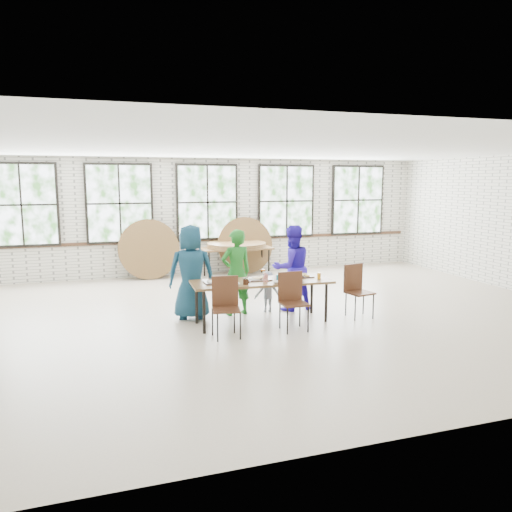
{
  "coord_description": "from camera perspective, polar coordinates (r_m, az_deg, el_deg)",
  "views": [
    {
      "loc": [
        -2.86,
        -8.29,
        2.45
      ],
      "look_at": [
        0.0,
        0.4,
        1.05
      ],
      "focal_mm": 35.0,
      "sensor_mm": 36.0,
      "label": 1
    }
  ],
  "objects": [
    {
      "name": "chair_near_right",
      "position": [
        8.25,
        4.13,
        -4.57
      ],
      "size": [
        0.43,
        0.42,
        0.95
      ],
      "rotation": [
        0.0,
        0.0,
        -0.03
      ],
      "color": "#4B2A19",
      "rests_on": "ground"
    },
    {
      "name": "adult_teal",
      "position": [
        8.87,
        -7.4,
        -1.82
      ],
      "size": [
        0.93,
        0.72,
        1.68
      ],
      "primitive_type": "imported",
      "rotation": [
        0.0,
        0.0,
        2.89
      ],
      "color": "navy",
      "rests_on": "ground"
    },
    {
      "name": "storage_table",
      "position": [
        12.72,
        -2.25,
        0.72
      ],
      "size": [
        1.81,
        0.77,
        0.74
      ],
      "rotation": [
        0.0,
        0.0,
        -0.01
      ],
      "color": "brown",
      "rests_on": "ground"
    },
    {
      "name": "chair_spare",
      "position": [
        9.17,
        11.4,
        -3.37
      ],
      "size": [
        0.49,
        0.48,
        0.95
      ],
      "rotation": [
        0.0,
        0.0,
        0.2
      ],
      "color": "#4B2A19",
      "rests_on": "ground"
    },
    {
      "name": "round_tops_leaning",
      "position": [
        12.78,
        -8.43,
        0.89
      ],
      "size": [
        4.0,
        0.43,
        1.49
      ],
      "color": "brown",
      "rests_on": "ground"
    },
    {
      "name": "toddler",
      "position": [
        9.33,
        1.34,
        -4.09
      ],
      "size": [
        0.54,
        0.37,
        0.77
      ],
      "primitive_type": "imported",
      "rotation": [
        0.0,
        0.0,
        2.96
      ],
      "color": "#142540",
      "rests_on": "ground"
    },
    {
      "name": "adult_green",
      "position": [
        9.07,
        -2.28,
        -1.87
      ],
      "size": [
        0.62,
        0.45,
        1.57
      ],
      "primitive_type": "imported",
      "rotation": [
        0.0,
        0.0,
        3.27
      ],
      "color": "#1D7022",
      "rests_on": "ground"
    },
    {
      "name": "adult_blue",
      "position": [
        9.42,
        4.11,
        -1.36
      ],
      "size": [
        0.84,
        0.68,
        1.61
      ],
      "primitive_type": "imported",
      "rotation": [
        0.0,
        0.0,
        3.23
      ],
      "color": "#321CC8",
      "rests_on": "ground"
    },
    {
      "name": "tabletop_clutter",
      "position": [
        8.55,
        1.5,
        -2.67
      ],
      "size": [
        2.02,
        0.63,
        0.11
      ],
      "color": "black",
      "rests_on": "dining_table"
    },
    {
      "name": "room",
      "position": [
        13.05,
        -5.59,
        5.93
      ],
      "size": [
        12.0,
        12.0,
        12.0
      ],
      "color": "#BDAE96",
      "rests_on": "ground"
    },
    {
      "name": "chair_near_left",
      "position": [
        7.89,
        -3.5,
        -5.19
      ],
      "size": [
        0.49,
        0.48,
        0.95
      ],
      "rotation": [
        0.0,
        0.0,
        -0.18
      ],
      "color": "#4B2A19",
      "rests_on": "ground"
    },
    {
      "name": "dining_table",
      "position": [
        8.56,
        0.66,
        -3.17
      ],
      "size": [
        2.44,
        0.92,
        0.74
      ],
      "rotation": [
        0.0,
        0.0,
        -0.05
      ],
      "color": "brown",
      "rests_on": "ground"
    },
    {
      "name": "round_tops_stacked",
      "position": [
        12.7,
        -2.25,
        1.25
      ],
      "size": [
        1.5,
        1.5,
        0.13
      ],
      "color": "brown",
      "rests_on": "storage_table"
    }
  ]
}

